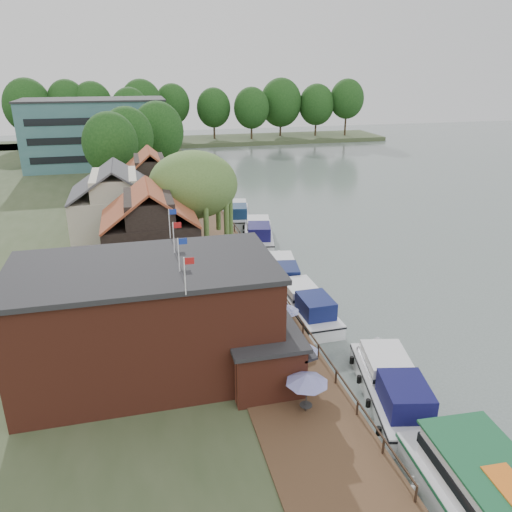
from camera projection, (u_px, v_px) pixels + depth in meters
ground at (376, 345)px, 36.12m from camera, size 260.00×260.00×0.00m
land_bank at (20, 227)px, 60.85m from camera, size 50.00×140.00×1.00m
quay_deck at (239, 287)px, 42.99m from camera, size 6.00×50.00×0.10m
quay_rail at (268, 277)px, 43.89m from camera, size 0.20×49.00×1.00m
pub at (180, 316)px, 30.38m from camera, size 20.00×11.00×7.30m
hotel_block at (96, 133)px, 91.96m from camera, size 25.40×12.40×12.30m
cottage_a at (151, 233)px, 43.52m from camera, size 8.60×7.60×8.50m
cottage_b at (116, 206)px, 51.89m from camera, size 9.60×8.60×8.50m
cottage_c at (151, 185)px, 60.95m from camera, size 7.60×7.60×8.50m
willow at (194, 204)px, 48.72m from camera, size 8.60×8.60×10.43m
umbrella_0 at (306, 393)px, 27.17m from camera, size 2.37×2.37×2.38m
umbrella_1 at (299, 361)px, 30.10m from camera, size 2.39×2.39×2.38m
umbrella_2 at (284, 340)px, 32.31m from camera, size 2.12×2.12×2.38m
umbrella_3 at (283, 319)px, 34.99m from camera, size 2.21×2.21×2.38m
umbrella_4 at (262, 296)px, 38.47m from camera, size 1.95×1.95×2.38m
cruiser_0 at (393, 383)px, 29.63m from camera, size 5.71×11.30×2.66m
cruiser_1 at (306, 301)px, 39.96m from camera, size 3.54×10.32×2.50m
cruiser_2 at (283, 270)px, 46.15m from camera, size 4.74×10.11×2.35m
cruiser_3 at (259, 231)px, 56.72m from camera, size 5.73×11.25×2.64m
cruiser_4 at (237, 211)px, 64.50m from camera, size 5.20×10.67×2.49m
swan at (413, 489)px, 23.58m from camera, size 0.44×0.44×0.44m
bank_tree_0 at (112, 157)px, 68.22m from camera, size 7.44×7.44×12.24m
bank_tree_1 at (128, 149)px, 74.41m from camera, size 7.77×7.77×12.40m
bank_tree_2 at (158, 140)px, 82.90m from camera, size 8.54×8.54×12.55m
bank_tree_3 at (122, 128)px, 102.03m from camera, size 6.15×6.15×11.69m
bank_tree_4 at (131, 120)px, 108.00m from camera, size 8.05×8.05×13.58m
bank_tree_5 at (134, 121)px, 114.17m from camera, size 8.52×8.52×11.70m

